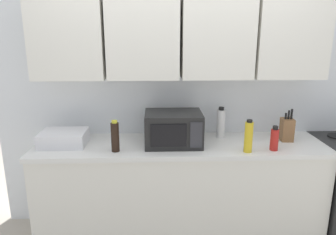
{
  "coord_description": "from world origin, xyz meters",
  "views": [
    {
      "loc": [
        -0.2,
        -2.91,
        1.84
      ],
      "look_at": [
        -0.1,
        -0.25,
        1.12
      ],
      "focal_mm": 34.15,
      "sensor_mm": 36.0,
      "label": 1
    }
  ],
  "objects_px": {
    "knife_block": "(287,129)",
    "bottle_yellow_mustard": "(249,137)",
    "bottle_soy_dark": "(115,137)",
    "bottle_red_sauce": "(274,139)",
    "dish_rack": "(64,138)",
    "bottle_white_jar": "(221,123)",
    "microwave": "(173,129)"
  },
  "relations": [
    {
      "from": "knife_block",
      "to": "bottle_yellow_mustard",
      "type": "xyz_separation_m",
      "value": [
        -0.42,
        -0.26,
        0.02
      ]
    },
    {
      "from": "bottle_soy_dark",
      "to": "bottle_yellow_mustard",
      "type": "xyz_separation_m",
      "value": [
        1.07,
        -0.05,
        0.0
      ]
    },
    {
      "from": "bottle_red_sauce",
      "to": "dish_rack",
      "type": "bearing_deg",
      "value": 173.82
    },
    {
      "from": "bottle_soy_dark",
      "to": "bottle_yellow_mustard",
      "type": "distance_m",
      "value": 1.07
    },
    {
      "from": "bottle_soy_dark",
      "to": "bottle_yellow_mustard",
      "type": "height_order",
      "value": "bottle_yellow_mustard"
    },
    {
      "from": "dish_rack",
      "to": "bottle_white_jar",
      "type": "xyz_separation_m",
      "value": [
        1.38,
        0.15,
        0.07
      ]
    },
    {
      "from": "bottle_soy_dark",
      "to": "bottle_yellow_mustard",
      "type": "bearing_deg",
      "value": -2.93
    },
    {
      "from": "knife_block",
      "to": "bottle_white_jar",
      "type": "xyz_separation_m",
      "value": [
        -0.57,
        0.11,
        0.03
      ]
    },
    {
      "from": "bottle_white_jar",
      "to": "microwave",
      "type": "bearing_deg",
      "value": -158.77
    },
    {
      "from": "knife_block",
      "to": "bottle_soy_dark",
      "type": "relative_size",
      "value": 1.12
    },
    {
      "from": "knife_block",
      "to": "bottle_red_sauce",
      "type": "bearing_deg",
      "value": -130.06
    },
    {
      "from": "knife_block",
      "to": "bottle_soy_dark",
      "type": "xyz_separation_m",
      "value": [
        -1.49,
        -0.21,
        0.02
      ]
    },
    {
      "from": "bottle_soy_dark",
      "to": "bottle_white_jar",
      "type": "relative_size",
      "value": 0.91
    },
    {
      "from": "bottle_yellow_mustard",
      "to": "bottle_white_jar",
      "type": "bearing_deg",
      "value": 111.8
    },
    {
      "from": "microwave",
      "to": "dish_rack",
      "type": "relative_size",
      "value": 1.26
    },
    {
      "from": "bottle_white_jar",
      "to": "knife_block",
      "type": "bearing_deg",
      "value": -11.05
    },
    {
      "from": "dish_rack",
      "to": "knife_block",
      "type": "distance_m",
      "value": 1.95
    },
    {
      "from": "bottle_soy_dark",
      "to": "bottle_red_sauce",
      "type": "distance_m",
      "value": 1.29
    },
    {
      "from": "microwave",
      "to": "bottle_white_jar",
      "type": "height_order",
      "value": "bottle_white_jar"
    },
    {
      "from": "bottle_red_sauce",
      "to": "microwave",
      "type": "bearing_deg",
      "value": 168.07
    },
    {
      "from": "microwave",
      "to": "dish_rack",
      "type": "bearing_deg",
      "value": 178.93
    },
    {
      "from": "bottle_yellow_mustard",
      "to": "bottle_white_jar",
      "type": "distance_m",
      "value": 0.4
    },
    {
      "from": "microwave",
      "to": "bottle_red_sauce",
      "type": "relative_size",
      "value": 2.34
    },
    {
      "from": "bottle_white_jar",
      "to": "bottle_red_sauce",
      "type": "height_order",
      "value": "bottle_white_jar"
    },
    {
      "from": "microwave",
      "to": "bottle_yellow_mustard",
      "type": "bearing_deg",
      "value": -19.03
    },
    {
      "from": "dish_rack",
      "to": "bottle_red_sauce",
      "type": "height_order",
      "value": "bottle_red_sauce"
    },
    {
      "from": "bottle_white_jar",
      "to": "bottle_soy_dark",
      "type": "bearing_deg",
      "value": -160.76
    },
    {
      "from": "bottle_yellow_mustard",
      "to": "bottle_red_sauce",
      "type": "relative_size",
      "value": 1.31
    },
    {
      "from": "bottle_white_jar",
      "to": "bottle_red_sauce",
      "type": "distance_m",
      "value": 0.51
    },
    {
      "from": "microwave",
      "to": "bottle_yellow_mustard",
      "type": "xyz_separation_m",
      "value": [
        0.59,
        -0.2,
        -0.01
      ]
    },
    {
      "from": "dish_rack",
      "to": "bottle_red_sauce",
      "type": "bearing_deg",
      "value": -6.18
    },
    {
      "from": "bottle_soy_dark",
      "to": "bottle_yellow_mustard",
      "type": "relative_size",
      "value": 0.96
    }
  ]
}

